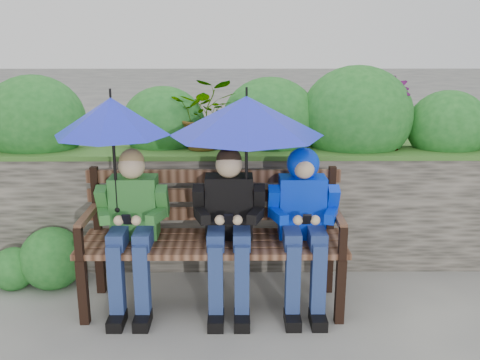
{
  "coord_description": "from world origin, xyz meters",
  "views": [
    {
      "loc": [
        -0.03,
        -3.7,
        1.98
      ],
      "look_at": [
        0.0,
        0.1,
        0.95
      ],
      "focal_mm": 40.0,
      "sensor_mm": 36.0,
      "label": 1
    }
  ],
  "objects_px": {
    "umbrella_left": "(112,117)",
    "park_bench": "(213,230)",
    "boy_middle": "(229,221)",
    "boy_right": "(303,215)",
    "boy_left": "(132,222)",
    "umbrella_right": "(247,116)"
  },
  "relations": [
    {
      "from": "umbrella_right",
      "to": "park_bench",
      "type": "bearing_deg",
      "value": 164.12
    },
    {
      "from": "boy_right",
      "to": "umbrella_right",
      "type": "bearing_deg",
      "value": 178.2
    },
    {
      "from": "park_bench",
      "to": "boy_middle",
      "type": "xyz_separation_m",
      "value": [
        0.12,
        -0.1,
        0.1
      ]
    },
    {
      "from": "park_bench",
      "to": "boy_right",
      "type": "height_order",
      "value": "boy_right"
    },
    {
      "from": "umbrella_left",
      "to": "park_bench",
      "type": "bearing_deg",
      "value": 6.74
    },
    {
      "from": "boy_middle",
      "to": "boy_right",
      "type": "height_order",
      "value": "boy_middle"
    },
    {
      "from": "boy_middle",
      "to": "park_bench",
      "type": "bearing_deg",
      "value": 141.15
    },
    {
      "from": "boy_left",
      "to": "umbrella_right",
      "type": "xyz_separation_m",
      "value": [
        0.82,
        0.03,
        0.76
      ]
    },
    {
      "from": "park_bench",
      "to": "umbrella_left",
      "type": "xyz_separation_m",
      "value": [
        -0.68,
        -0.08,
        0.86
      ]
    },
    {
      "from": "umbrella_left",
      "to": "umbrella_right",
      "type": "distance_m",
      "value": 0.93
    },
    {
      "from": "boy_left",
      "to": "umbrella_right",
      "type": "height_order",
      "value": "umbrella_right"
    },
    {
      "from": "boy_left",
      "to": "umbrella_right",
      "type": "bearing_deg",
      "value": 1.8
    },
    {
      "from": "boy_left",
      "to": "umbrella_left",
      "type": "bearing_deg",
      "value": 172.02
    },
    {
      "from": "boy_right",
      "to": "park_bench",
      "type": "bearing_deg",
      "value": 172.85
    },
    {
      "from": "park_bench",
      "to": "boy_right",
      "type": "distance_m",
      "value": 0.68
    },
    {
      "from": "boy_left",
      "to": "boy_middle",
      "type": "distance_m",
      "value": 0.7
    },
    {
      "from": "boy_right",
      "to": "boy_middle",
      "type": "bearing_deg",
      "value": -178.53
    },
    {
      "from": "boy_left",
      "to": "boy_right",
      "type": "relative_size",
      "value": 1.0
    },
    {
      "from": "park_bench",
      "to": "umbrella_left",
      "type": "relative_size",
      "value": 2.18
    },
    {
      "from": "park_bench",
      "to": "umbrella_right",
      "type": "xyz_separation_m",
      "value": [
        0.24,
        -0.07,
        0.86
      ]
    },
    {
      "from": "boy_left",
      "to": "boy_right",
      "type": "xyz_separation_m",
      "value": [
        1.24,
        0.01,
        0.05
      ]
    },
    {
      "from": "boy_right",
      "to": "umbrella_left",
      "type": "relative_size",
      "value": 1.35
    }
  ]
}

